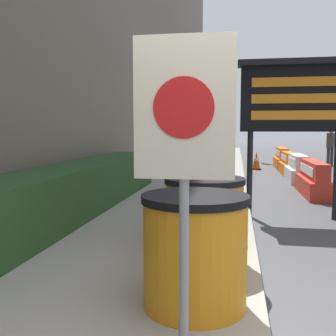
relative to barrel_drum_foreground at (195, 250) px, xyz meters
name	(u,v)px	position (x,y,z in m)	size (l,w,h in m)	color
hedge_strip	(79,188)	(-2.34, 3.27, -0.05)	(0.90, 7.54, 0.81)	#284C23
barrel_drum_foreground	(195,250)	(0.00, 0.00, 0.00)	(0.85, 0.85, 0.90)	orange
barrel_drum_middle	(204,220)	(-0.01, 1.08, 0.00)	(0.85, 0.85, 0.90)	orange
barrel_drum_back	(200,201)	(-0.16, 2.16, 0.00)	(0.85, 0.85, 0.90)	orange
warning_sign	(184,137)	(0.01, -0.76, 0.91)	(0.59, 0.08, 1.94)	gray
message_board	(295,99)	(1.29, 4.10, 1.47)	(1.96, 0.36, 2.75)	black
jersey_barrier_red_striped	(313,180)	(2.14, 6.78, -0.26)	(0.53, 2.19, 0.82)	red
jersey_barrier_white	(298,170)	(2.14, 9.23, -0.26)	(0.59, 1.73, 0.81)	silver
jersey_barrier_orange_far	(288,164)	(2.14, 11.40, -0.28)	(0.53, 1.88, 0.76)	orange
jersey_barrier_orange_near	(282,159)	(2.14, 13.50, -0.26)	(0.53, 1.87, 0.82)	orange
traffic_cone_near	(256,161)	(1.09, 12.69, -0.28)	(0.38, 0.38, 0.69)	black
traffic_light_near_curb	(252,111)	(1.01, 16.75, 1.86)	(0.28, 0.45, 3.40)	#2D2D30
pedestrian_worker	(331,144)	(4.29, 14.77, 0.34)	(0.40, 0.49, 1.63)	#333338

